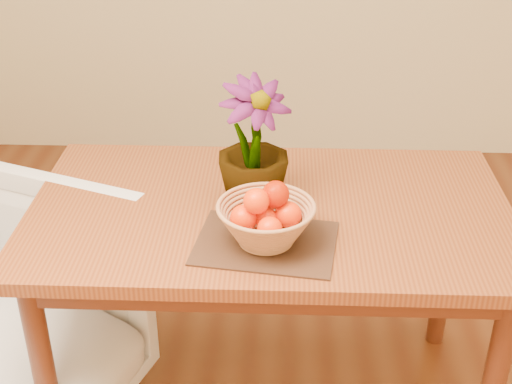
{
  "coord_description": "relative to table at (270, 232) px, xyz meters",
  "views": [
    {
      "loc": [
        0.03,
        -1.48,
        1.79
      ],
      "look_at": [
        -0.03,
        0.14,
        0.89
      ],
      "focal_mm": 50.0,
      "sensor_mm": 36.0,
      "label": 1
    }
  ],
  "objects": [
    {
      "name": "placemat",
      "position": [
        -0.01,
        -0.2,
        0.09
      ],
      "size": [
        0.4,
        0.32,
        0.01
      ],
      "primitive_type": "cube",
      "rotation": [
        0.0,
        0.0,
        -0.14
      ],
      "color": "#3E2416",
      "rests_on": "table"
    },
    {
      "name": "wicker_basket",
      "position": [
        -0.01,
        -0.2,
        0.15
      ],
      "size": [
        0.26,
        0.26,
        0.11
      ],
      "color": "#C37F51",
      "rests_on": "placemat"
    },
    {
      "name": "potted_plant",
      "position": [
        -0.05,
        0.02,
        0.27
      ],
      "size": [
        0.29,
        0.29,
        0.37
      ],
      "primitive_type": "imported",
      "rotation": [
        0.0,
        0.0,
        0.57
      ],
      "color": "#214D16",
      "rests_on": "table"
    },
    {
      "name": "orange_pile",
      "position": [
        -0.0,
        -0.19,
        0.2
      ],
      "size": [
        0.19,
        0.18,
        0.13
      ],
      "rotation": [
        0.0,
        0.0,
        -0.42
      ],
      "color": "#FF3004",
      "rests_on": "wicker_basket"
    },
    {
      "name": "table",
      "position": [
        0.0,
        0.0,
        0.0
      ],
      "size": [
        1.4,
        0.8,
        0.75
      ],
      "color": "brown",
      "rests_on": "floor"
    }
  ]
}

